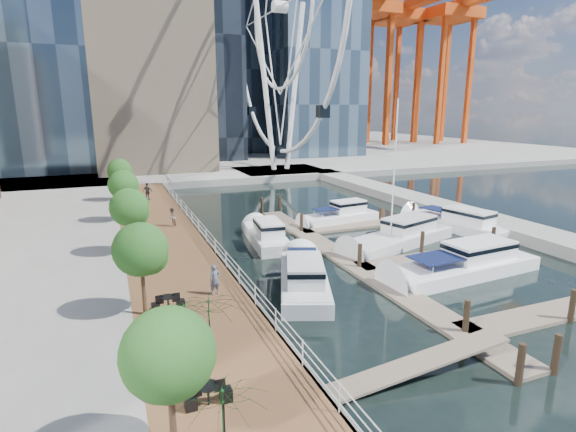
% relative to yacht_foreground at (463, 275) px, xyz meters
% --- Properties ---
extents(ground, '(520.00, 520.00, 0.00)m').
position_rel_yacht_foreground_xyz_m(ground, '(-8.83, -4.46, 0.00)').
color(ground, black).
rests_on(ground, ground).
extents(boardwalk, '(6.00, 60.00, 1.00)m').
position_rel_yacht_foreground_xyz_m(boardwalk, '(-17.83, 10.54, 0.50)').
color(boardwalk, brown).
rests_on(boardwalk, ground).
extents(seawall, '(0.25, 60.00, 1.00)m').
position_rel_yacht_foreground_xyz_m(seawall, '(-14.83, 10.54, 0.50)').
color(seawall, '#595954').
rests_on(seawall, ground).
extents(land_far, '(200.00, 114.00, 1.00)m').
position_rel_yacht_foreground_xyz_m(land_far, '(-8.83, 97.54, 0.50)').
color(land_far, gray).
rests_on(land_far, ground).
extents(breakwater, '(4.00, 60.00, 1.00)m').
position_rel_yacht_foreground_xyz_m(breakwater, '(11.17, 15.54, 0.50)').
color(breakwater, gray).
rests_on(breakwater, ground).
extents(pier, '(14.00, 12.00, 1.00)m').
position_rel_yacht_foreground_xyz_m(pier, '(5.17, 47.54, 0.50)').
color(pier, gray).
rests_on(pier, ground).
extents(railing, '(0.10, 60.00, 1.05)m').
position_rel_yacht_foreground_xyz_m(railing, '(-14.93, 10.54, 1.52)').
color(railing, white).
rests_on(railing, boardwalk).
extents(floating_docks, '(16.00, 34.00, 2.60)m').
position_rel_yacht_foreground_xyz_m(floating_docks, '(-0.87, 5.52, 0.49)').
color(floating_docks, '#6D6051').
rests_on(floating_docks, ground).
extents(ferris_wheel, '(5.80, 45.60, 47.80)m').
position_rel_yacht_foreground_xyz_m(ferris_wheel, '(5.17, 47.54, 25.92)').
color(ferris_wheel, white).
rests_on(ferris_wheel, ground).
extents(port_cranes, '(40.00, 52.00, 38.00)m').
position_rel_yacht_foreground_xyz_m(port_cranes, '(58.84, 91.20, 20.00)').
color(port_cranes, '#D84C14').
rests_on(port_cranes, ground).
extents(street_trees, '(2.60, 42.60, 4.60)m').
position_rel_yacht_foreground_xyz_m(street_trees, '(-20.23, 9.54, 4.29)').
color(street_trees, '#3F2B1C').
rests_on(street_trees, ground).
extents(cafe_tables, '(2.50, 13.70, 0.74)m').
position_rel_yacht_foreground_xyz_m(cafe_tables, '(-19.23, -6.46, 1.37)').
color(cafe_tables, black).
rests_on(cafe_tables, ground).
extents(yacht_foreground, '(12.20, 4.08, 2.15)m').
position_rel_yacht_foreground_xyz_m(yacht_foreground, '(0.00, 0.00, 0.00)').
color(yacht_foreground, white).
rests_on(yacht_foreground, ground).
extents(pedestrian_near, '(0.67, 0.49, 1.68)m').
position_rel_yacht_foreground_xyz_m(pedestrian_near, '(-16.52, 0.61, 1.84)').
color(pedestrian_near, '#51576C').
rests_on(pedestrian_near, boardwalk).
extents(pedestrian_mid, '(0.98, 1.00, 1.62)m').
position_rel_yacht_foreground_xyz_m(pedestrian_mid, '(-16.65, 16.31, 1.81)').
color(pedestrian_mid, '#806458').
rests_on(pedestrian_mid, boardwalk).
extents(pedestrian_far, '(1.17, 1.05, 1.90)m').
position_rel_yacht_foreground_xyz_m(pedestrian_far, '(-17.55, 28.88, 1.95)').
color(pedestrian_far, '#31353D').
rests_on(pedestrian_far, boardwalk).
extents(moored_yachts, '(24.04, 33.91, 11.50)m').
position_rel_yacht_foreground_xyz_m(moored_yachts, '(-0.94, 6.50, 0.00)').
color(moored_yachts, silver).
rests_on(moored_yachts, ground).
extents(cafe_seating, '(4.06, 9.25, 2.71)m').
position_rel_yacht_foreground_xyz_m(cafe_seating, '(-18.60, -7.16, 2.24)').
color(cafe_seating, '#103D15').
rests_on(cafe_seating, ground).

